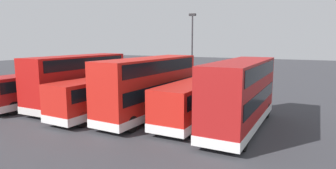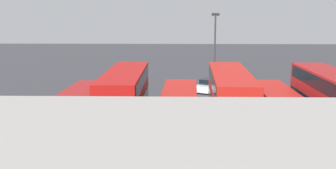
# 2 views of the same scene
# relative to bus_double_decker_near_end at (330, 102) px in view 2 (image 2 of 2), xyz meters

# --- Properties ---
(ground_plane) EXTENTS (140.00, 140.00, 0.00)m
(ground_plane) POSITION_rel_bus_double_decker_near_end_xyz_m (8.86, -9.89, -2.45)
(ground_plane) COLOR #38383D
(bus_double_decker_near_end) EXTENTS (2.80, 10.47, 4.55)m
(bus_double_decker_near_end) POSITION_rel_bus_double_decker_near_end_xyz_m (0.00, 0.00, 0.00)
(bus_double_decker_near_end) COLOR #A51919
(bus_double_decker_near_end) RESTS_ON ground
(bus_single_deck_second) EXTENTS (2.81, 10.46, 2.95)m
(bus_single_deck_second) POSITION_rel_bus_double_decker_near_end_xyz_m (3.30, -0.76, -0.83)
(bus_single_deck_second) COLOR red
(bus_single_deck_second) RESTS_ON ground
(bus_double_decker_third) EXTENTS (3.10, 10.79, 4.55)m
(bus_double_decker_third) POSITION_rel_bus_double_decker_near_end_xyz_m (6.96, -0.05, 0.00)
(bus_double_decker_third) COLOR red
(bus_double_decker_third) RESTS_ON ground
(bus_single_deck_fourth) EXTENTS (3.09, 11.89, 2.95)m
(bus_single_deck_fourth) POSITION_rel_bus_double_decker_near_end_xyz_m (10.57, -0.07, -0.82)
(bus_single_deck_fourth) COLOR red
(bus_single_deck_fourth) RESTS_ON ground
(bus_double_decker_fifth) EXTENTS (2.63, 10.27, 4.55)m
(bus_double_decker_fifth) POSITION_rel_bus_double_decker_near_end_xyz_m (14.39, -0.22, -0.00)
(bus_double_decker_fifth) COLOR #B71411
(bus_double_decker_fifth) RESTS_ON ground
(bus_single_deck_sixth) EXTENTS (2.85, 11.23, 2.95)m
(bus_single_deck_sixth) POSITION_rel_bus_double_decker_near_end_xyz_m (17.86, 0.28, -0.82)
(bus_single_deck_sixth) COLOR #A51919
(bus_single_deck_sixth) RESTS_ON ground
(car_hatchback_silver) EXTENTS (3.59, 4.55, 1.43)m
(car_hatchback_silver) POSITION_rel_bus_double_decker_near_end_xyz_m (6.97, -14.89, -1.75)
(car_hatchback_silver) COLOR silver
(car_hatchback_silver) RESTS_ON ground
(lamp_post_tall) EXTENTS (0.70, 0.30, 8.59)m
(lamp_post_tall) POSITION_rel_bus_double_decker_near_end_xyz_m (7.15, -9.13, 2.54)
(lamp_post_tall) COLOR #38383D
(lamp_post_tall) RESTS_ON ground
(waste_bin_yellow) EXTENTS (0.60, 0.60, 0.95)m
(waste_bin_yellow) POSITION_rel_bus_double_decker_near_end_xyz_m (18.12, -11.94, -1.97)
(waste_bin_yellow) COLOR #197F33
(waste_bin_yellow) RESTS_ON ground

